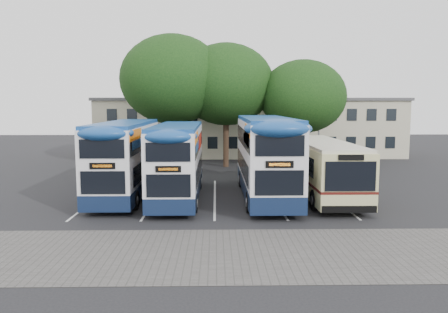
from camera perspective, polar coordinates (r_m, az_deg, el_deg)
name	(u,v)px	position (r m, az deg, el deg)	size (l,w,h in m)	color
ground	(291,218)	(21.74, 8.79, -7.95)	(120.00, 120.00, 0.00)	black
paving_strip	(261,253)	(16.73, 4.86, -12.41)	(40.00, 6.00, 0.01)	#595654
bay_lines	(215,197)	(26.29, -1.22, -5.28)	(14.12, 11.00, 0.01)	silver
depot_building	(249,126)	(47.90, 3.33, 3.96)	(32.40, 8.40, 6.20)	#BDB298
lamp_post	(319,109)	(41.82, 12.37, 6.05)	(0.25, 1.05, 9.06)	gray
tree_left	(173,80)	(38.38, -6.72, 9.96)	(9.03, 9.03, 11.50)	black
tree_mid	(226,85)	(38.68, 0.26, 9.38)	(8.41, 8.41, 10.85)	black
tree_right	(303,97)	(38.34, 10.23, 7.70)	(7.40, 7.40, 9.34)	black
bus_dd_left	(126,155)	(26.87, -12.72, 0.13)	(2.60, 10.74, 4.48)	#101D3C
bus_dd_mid	(178,158)	(25.65, -6.03, -0.20)	(2.53, 10.45, 4.35)	#101D3C
bus_dd_right	(265,154)	(25.97, 5.43, 0.39)	(2.77, 11.42, 4.76)	#101D3C
bus_single	(322,165)	(27.08, 12.64, -1.06)	(2.83, 11.13, 3.32)	#CEC889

